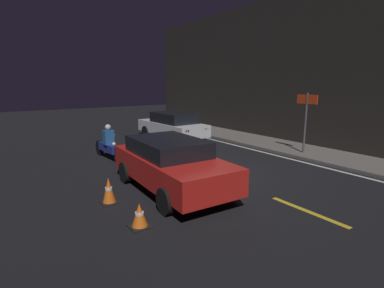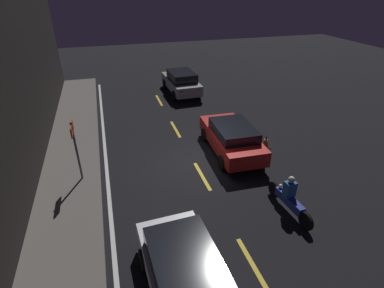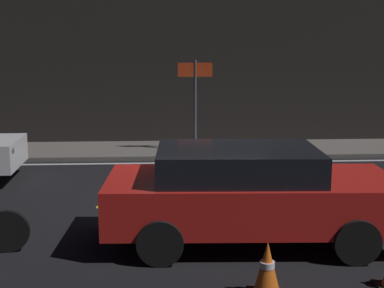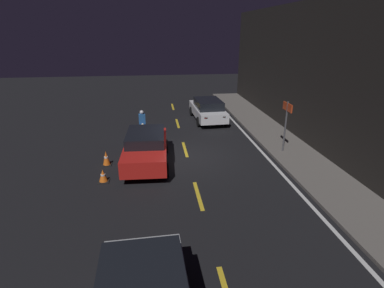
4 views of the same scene
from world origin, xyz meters
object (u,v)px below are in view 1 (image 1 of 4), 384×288
sedan_white (173,125)px  traffic_cone_mid (139,216)px  taxi_red (171,163)px  motorcycle (108,145)px  shop_sign (306,111)px  traffic_cone_near (109,191)px

sedan_white → traffic_cone_mid: sedan_white is taller
taxi_red → motorcycle: taxi_red is taller
motorcycle → shop_sign: (3.89, 6.76, 1.26)m
taxi_red → traffic_cone_near: (-0.05, -1.74, -0.44)m
traffic_cone_mid → shop_sign: (-1.91, 8.13, 1.56)m
traffic_cone_mid → shop_sign: bearing=103.2°
traffic_cone_near → shop_sign: size_ratio=0.27×
motorcycle → shop_sign: 7.90m
taxi_red → shop_sign: size_ratio=1.77×
traffic_cone_near → traffic_cone_mid: 1.58m
sedan_white → shop_sign: size_ratio=1.80×
sedan_white → traffic_cone_mid: size_ratio=8.47×
taxi_red → traffic_cone_mid: size_ratio=8.33×
sedan_white → shop_sign: bearing=-159.0°
sedan_white → traffic_cone_near: bearing=136.0°
taxi_red → traffic_cone_mid: taxi_red is taller
motorcycle → shop_sign: bearing=55.9°
taxi_red → traffic_cone_mid: 2.31m
sedan_white → traffic_cone_mid: 9.68m
traffic_cone_near → shop_sign: bearing=92.3°
sedan_white → taxi_red: size_ratio=1.02×
taxi_red → traffic_cone_near: size_ratio=6.54×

